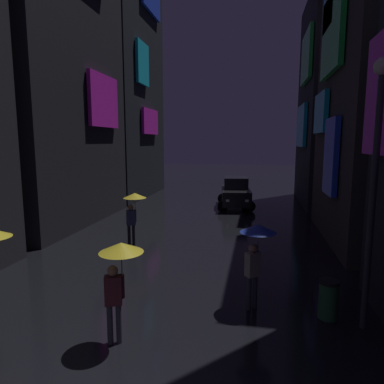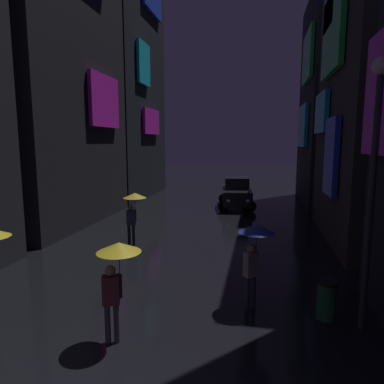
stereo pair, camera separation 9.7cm
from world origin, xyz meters
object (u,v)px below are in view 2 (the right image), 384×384
Objects in this scene: car_distant at (236,193)px; trash_bin at (327,299)px; pedestrian_foreground_left_yellow at (116,264)px; pedestrian_midstreet_centre_yellow at (134,204)px; streetlamp_right_near at (374,167)px; pedestrian_far_right_blue at (255,243)px.

car_distant reaches higher than trash_bin.
pedestrian_midstreet_centre_yellow is at bearing 107.95° from pedestrian_foreground_left_yellow.
pedestrian_foreground_left_yellow is at bearing -157.50° from trash_bin.
car_distant is 0.74× the size of streetlamp_right_near.
car_distant is at bearing 84.88° from pedestrian_foreground_left_yellow.
pedestrian_foreground_left_yellow is 3.41m from pedestrian_far_right_blue.
streetlamp_right_near is at bearing -22.61° from trash_bin.
streetlamp_right_near is at bearing -34.18° from pedestrian_midstreet_centre_yellow.
car_distant is (1.37, 15.32, -0.74)m from pedestrian_foreground_left_yellow.
car_distant is at bearing 102.69° from trash_bin.
pedestrian_foreground_left_yellow is 0.49× the size of car_distant.
trash_bin is at bearing -77.31° from car_distant.
trash_bin is at bearing 157.39° from streetlamp_right_near.
pedestrian_far_right_blue is at bearing -42.27° from pedestrian_midstreet_centre_yellow.
pedestrian_foreground_left_yellow is 1.00× the size of pedestrian_far_right_blue.
streetlamp_right_near reaches higher than car_distant.
car_distant is (3.45, 8.91, -0.74)m from pedestrian_midstreet_centre_yellow.
pedestrian_foreground_left_yellow is 15.40m from car_distant.
streetlamp_right_near is (2.39, -0.52, 1.93)m from pedestrian_far_right_blue.
streetlamp_right_near reaches higher than pedestrian_foreground_left_yellow.
pedestrian_far_right_blue is 0.37× the size of streetlamp_right_near.
pedestrian_foreground_left_yellow reaches higher than trash_bin.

